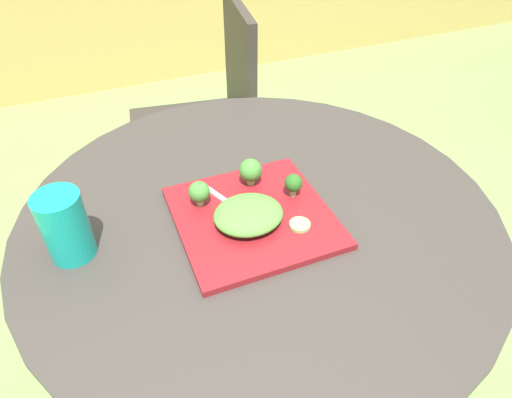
# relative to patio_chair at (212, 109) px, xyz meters

# --- Properties ---
(ground_plane) EXTENTS (12.00, 12.00, 0.00)m
(ground_plane) POSITION_rel_patio_chair_xyz_m (-0.15, -0.82, -0.53)
(ground_plane) COLOR #70994C
(patio_table) EXTENTS (0.97, 0.97, 0.75)m
(patio_table) POSITION_rel_patio_chair_xyz_m (-0.15, -0.82, -0.03)
(patio_table) COLOR #38332D
(patio_table) RESTS_ON ground_plane
(patio_chair) EXTENTS (0.50, 0.50, 0.90)m
(patio_chair) POSITION_rel_patio_chair_xyz_m (0.00, 0.00, 0.00)
(patio_chair) COLOR #332D28
(patio_chair) RESTS_ON ground_plane
(salad_plate) EXTENTS (0.30, 0.30, 0.01)m
(salad_plate) POSITION_rel_patio_chair_xyz_m (-0.17, -0.85, 0.23)
(salad_plate) COLOR maroon
(salad_plate) RESTS_ON patio_table
(drinking_glass) EXTENTS (0.08, 0.08, 0.13)m
(drinking_glass) POSITION_rel_patio_chair_xyz_m (-0.51, -0.81, 0.28)
(drinking_glass) COLOR #149989
(drinking_glass) RESTS_ON patio_table
(fork) EXTENTS (0.07, 0.15, 0.00)m
(fork) POSITION_rel_patio_chair_xyz_m (-0.20, -0.81, 0.24)
(fork) COLOR silver
(fork) RESTS_ON salad_plate
(lettuce_mound) EXTENTS (0.13, 0.12, 0.04)m
(lettuce_mound) POSITION_rel_patio_chair_xyz_m (-0.19, -0.86, 0.26)
(lettuce_mound) COLOR #519338
(lettuce_mound) RESTS_ON salad_plate
(broccoli_floret_0) EXTENTS (0.04, 0.04, 0.05)m
(broccoli_floret_0) POSITION_rel_patio_chair_xyz_m (-0.26, -0.78, 0.27)
(broccoli_floret_0) COLOR #99B770
(broccoli_floret_0) RESTS_ON salad_plate
(broccoli_floret_1) EXTENTS (0.05, 0.05, 0.06)m
(broccoli_floret_1) POSITION_rel_patio_chair_xyz_m (-0.14, -0.75, 0.27)
(broccoli_floret_1) COLOR #99B770
(broccoli_floret_1) RESTS_ON salad_plate
(broccoli_floret_2) EXTENTS (0.04, 0.04, 0.05)m
(broccoli_floret_2) POSITION_rel_patio_chair_xyz_m (-0.07, -0.82, 0.27)
(broccoli_floret_2) COLOR #99B770
(broccoli_floret_2) RESTS_ON salad_plate
(cucumber_slice_0) EXTENTS (0.04, 0.04, 0.01)m
(cucumber_slice_0) POSITION_rel_patio_chair_xyz_m (-0.10, -0.91, 0.24)
(cucumber_slice_0) COLOR #8EB766
(cucumber_slice_0) RESTS_ON salad_plate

